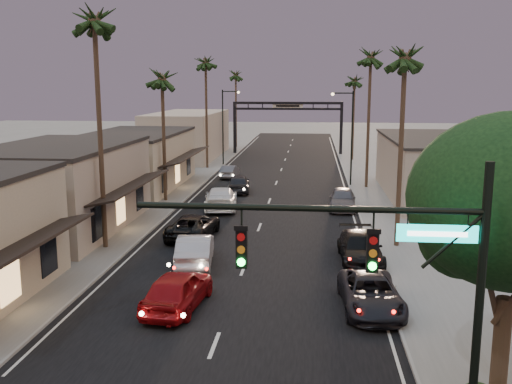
% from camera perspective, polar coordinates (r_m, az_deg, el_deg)
% --- Properties ---
extents(ground, '(200.00, 200.00, 0.00)m').
position_cam_1_polar(ground, '(50.56, 1.61, -0.23)').
color(ground, slate).
rests_on(ground, ground).
extents(road, '(14.00, 120.00, 0.02)m').
position_cam_1_polar(road, '(55.47, 1.98, 0.75)').
color(road, black).
rests_on(road, ground).
extents(sidewalk_left, '(5.00, 92.00, 0.12)m').
position_cam_1_polar(sidewalk_left, '(63.60, -6.18, 2.02)').
color(sidewalk_left, slate).
rests_on(sidewalk_left, ground).
extents(sidewalk_right, '(5.00, 92.00, 0.12)m').
position_cam_1_polar(sidewalk_right, '(62.54, 11.12, 1.73)').
color(sidewalk_right, slate).
rests_on(sidewalk_right, ground).
extents(storefront_mid, '(8.00, 14.00, 5.50)m').
position_cam_1_polar(storefront_mid, '(39.76, -18.94, 0.24)').
color(storefront_mid, '#A19380').
rests_on(storefront_mid, ground).
extents(storefront_far, '(8.00, 16.00, 5.00)m').
position_cam_1_polar(storefront_far, '(54.56, -11.99, 3.00)').
color(storefront_far, tan).
rests_on(storefront_far, ground).
extents(storefront_dist, '(8.00, 20.00, 6.00)m').
position_cam_1_polar(storefront_dist, '(76.62, -6.81, 5.68)').
color(storefront_dist, '#A19380').
rests_on(storefront_dist, ground).
extents(building_right, '(8.00, 18.00, 5.00)m').
position_cam_1_polar(building_right, '(51.12, 17.49, 2.24)').
color(building_right, '#A19380').
rests_on(building_right, ground).
extents(traffic_signal, '(8.51, 0.22, 7.80)m').
position_cam_1_polar(traffic_signal, '(14.41, 14.24, -7.69)').
color(traffic_signal, black).
rests_on(traffic_signal, ground).
extents(arch, '(15.20, 0.40, 7.27)m').
position_cam_1_polar(arch, '(79.71, 3.18, 7.75)').
color(arch, black).
rests_on(arch, ground).
extents(streetlight_right, '(2.13, 0.30, 9.00)m').
position_cam_1_polar(streetlight_right, '(54.80, 9.29, 6.10)').
color(streetlight_right, black).
rests_on(streetlight_right, ground).
extents(streetlight_left, '(2.13, 0.30, 9.00)m').
position_cam_1_polar(streetlight_left, '(68.46, -3.11, 7.11)').
color(streetlight_left, black).
rests_on(streetlight_left, ground).
extents(palm_lb, '(3.20, 3.20, 15.20)m').
position_cam_1_polar(palm_lb, '(33.99, -15.91, 16.76)').
color(palm_lb, '#38281C').
rests_on(palm_lb, ground).
extents(palm_lc, '(3.20, 3.20, 12.20)m').
position_cam_1_polar(palm_lc, '(47.12, -9.40, 11.64)').
color(palm_lc, '#38281C').
rests_on(palm_lc, ground).
extents(palm_ld, '(3.20, 3.20, 14.20)m').
position_cam_1_polar(palm_ld, '(65.72, -5.07, 13.12)').
color(palm_ld, '#38281C').
rests_on(palm_ld, ground).
extents(palm_ra, '(3.20, 3.20, 13.20)m').
position_cam_1_polar(palm_ra, '(33.97, 14.72, 13.53)').
color(palm_ra, '#38281C').
rests_on(palm_ra, ground).
extents(palm_rb, '(3.20, 3.20, 14.20)m').
position_cam_1_polar(palm_rb, '(53.85, 11.43, 13.51)').
color(palm_rb, '#38281C').
rests_on(palm_rb, ground).
extents(palm_rc, '(3.20, 3.20, 12.20)m').
position_cam_1_polar(palm_rc, '(73.71, 9.84, 11.22)').
color(palm_rc, '#38281C').
rests_on(palm_rc, ground).
extents(palm_far, '(3.20, 3.20, 13.20)m').
position_cam_1_polar(palm_far, '(88.34, -2.04, 11.88)').
color(palm_far, '#38281C').
rests_on(palm_far, ground).
extents(oncoming_red, '(2.57, 5.21, 1.71)m').
position_cam_1_polar(oncoming_red, '(25.16, -7.84, -9.64)').
color(oncoming_red, maroon).
rests_on(oncoming_red, ground).
extents(oncoming_pickup, '(2.90, 5.59, 1.51)m').
position_cam_1_polar(oncoming_pickup, '(36.40, -6.27, -3.38)').
color(oncoming_pickup, black).
rests_on(oncoming_pickup, ground).
extents(oncoming_silver, '(2.42, 5.30, 1.68)m').
position_cam_1_polar(oncoming_silver, '(30.93, -6.10, -5.74)').
color(oncoming_silver, '#A3A2A7').
rests_on(oncoming_silver, ground).
extents(oncoming_white, '(3.15, 6.24, 1.74)m').
position_cam_1_polar(oncoming_white, '(44.41, -3.53, -0.63)').
color(oncoming_white, silver).
rests_on(oncoming_white, ground).
extents(oncoming_dgrey, '(2.41, 4.93, 1.62)m').
position_cam_1_polar(oncoming_dgrey, '(51.33, -1.76, 0.85)').
color(oncoming_dgrey, black).
rests_on(oncoming_dgrey, ground).
extents(oncoming_grey_far, '(1.62, 4.12, 1.34)m').
position_cam_1_polar(oncoming_grey_far, '(59.38, -2.66, 2.05)').
color(oncoming_grey_far, '#545359').
rests_on(oncoming_grey_far, ground).
extents(curbside_near, '(2.73, 5.41, 1.47)m').
position_cam_1_polar(curbside_near, '(25.32, 11.40, -9.92)').
color(curbside_near, black).
rests_on(curbside_near, ground).
extents(curbside_black, '(2.44, 5.51, 1.57)m').
position_cam_1_polar(curbside_black, '(31.71, 10.39, -5.55)').
color(curbside_black, black).
rests_on(curbside_black, ground).
extents(curbside_grey, '(2.27, 5.03, 1.68)m').
position_cam_1_polar(curbside_grey, '(44.74, 8.65, -0.69)').
color(curbside_grey, '#535258').
rests_on(curbside_grey, ground).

